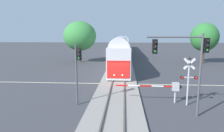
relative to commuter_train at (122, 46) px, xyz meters
The scene contains 10 objects.
ground_plane 29.55m from the commuter_train, 90.01° to the right, with size 220.00×220.00×0.00m, color #3D3D42.
road_centre_stripe 29.55m from the commuter_train, 90.01° to the right, with size 44.00×0.20×0.01m.
railway_track 29.54m from the commuter_train, 90.01° to the right, with size 4.40×80.00×0.32m.
commuter_train is the anchor object (origin of this frame).
crossing_gate_near 35.90m from the commuter_train, 82.82° to the right, with size 5.70×0.40×1.80m.
crossing_signal_mast 36.66m from the commuter_train, 80.65° to the right, with size 1.36×0.44×4.11m.
traffic_signal_near_right 38.74m from the commuter_train, 82.62° to the right, with size 4.21×0.38×5.95m.
traffic_signal_median 36.72m from the commuter_train, 94.84° to the right, with size 0.53×0.38×5.10m.
oak_behind_train 14.77m from the commuter_train, 126.25° to the right, with size 6.74×6.74×8.47m.
maple_right_background 20.49m from the commuter_train, 35.47° to the right, with size 5.38×5.38×8.04m.
Camera 1 is at (0.71, -22.65, 5.94)m, focal length 31.27 mm.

